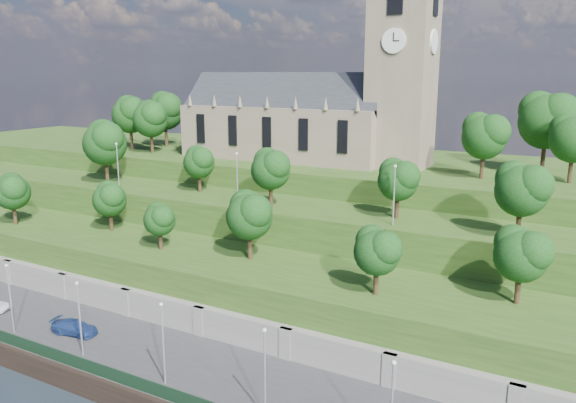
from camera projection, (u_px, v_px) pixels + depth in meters
The scene contains 15 objects.
ground at pixel (79, 393), 50.15m from camera, with size 320.00×320.00×0.00m, color black.
promenade at pixel (127, 354), 55.05m from camera, with size 160.00×12.00×2.00m, color #2D2D30.
quay_wall at pixel (77, 382), 49.86m from camera, with size 160.00×0.50×2.20m, color black.
fence at pixel (82, 364), 50.08m from camera, with size 160.00×0.10×1.20m, color black.
retaining_wall at pixel (166, 317), 59.82m from camera, with size 160.00×2.10×5.00m.
embankment_lower at pixel (200, 286), 64.64m from camera, with size 160.00×12.00×8.00m, color #274416.
embankment_upper at pixel (251, 244), 73.60m from camera, with size 160.00×10.00×12.00m, color #274416.
hilltop at pixel (320, 202), 91.22m from camera, with size 160.00×32.00×15.00m, color #274416.
church at pixel (315, 110), 84.06m from camera, with size 38.60×12.35×27.60m.
trees_lower at pixel (219, 216), 61.54m from camera, with size 68.07×8.67×7.60m.
trees_upper at pixel (244, 159), 70.29m from camera, with size 63.00×7.69×9.41m.
trees_hilltop at pixel (314, 118), 83.59m from camera, with size 75.15×16.48×10.71m.
lamp_posts_promenade at pixel (79, 313), 51.81m from camera, with size 60.36×0.36×7.40m.
lamp_posts_upper at pixel (237, 174), 68.83m from camera, with size 40.36×0.36×6.55m.
car_right at pixel (74, 327), 57.01m from camera, with size 2.00×4.92×1.43m, color navy.
Camera 1 is at (38.08, -30.50, 27.93)m, focal length 35.00 mm.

